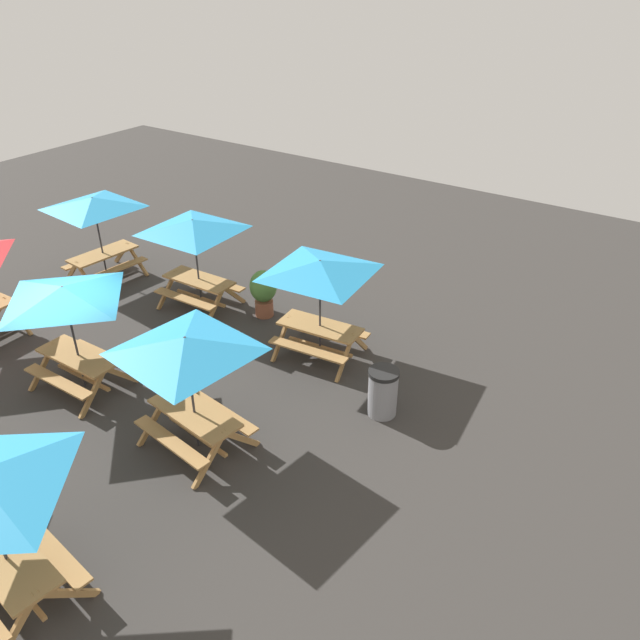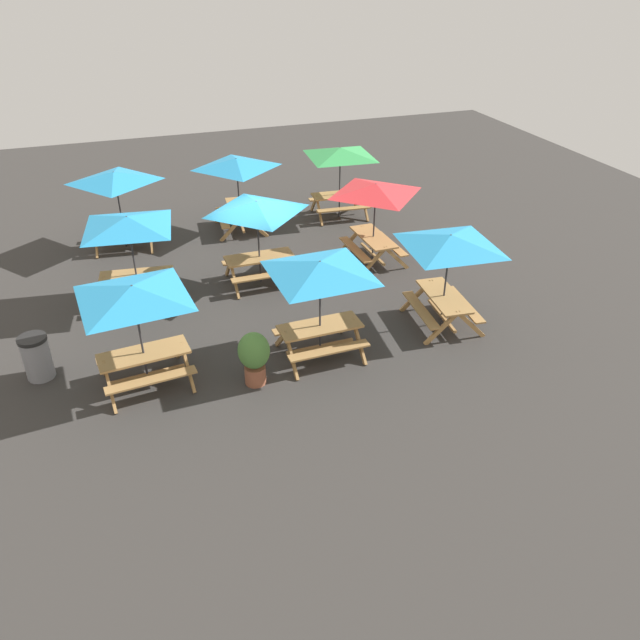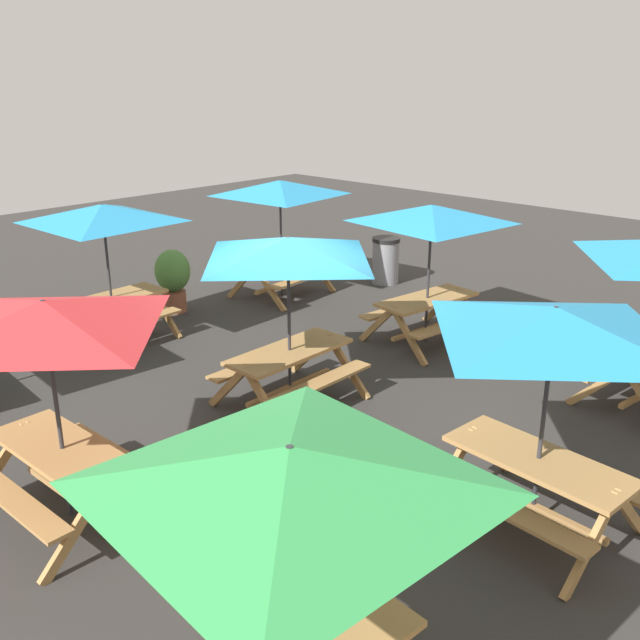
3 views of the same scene
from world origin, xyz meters
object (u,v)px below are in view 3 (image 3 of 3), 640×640
(picnic_table_4, at_px, (47,332))
(trash_bin_gray, at_px, (386,260))
(picnic_table_2, at_px, (280,196))
(picnic_table_5, at_px, (290,494))
(picnic_table_1, at_px, (104,224))
(picnic_table_7, at_px, (431,224))
(potted_plant_0, at_px, (173,276))
(picnic_table_8, at_px, (553,339))
(picnic_table_0, at_px, (288,261))

(picnic_table_4, bearing_deg, trash_bin_gray, 106.66)
(picnic_table_2, distance_m, trash_bin_gray, 2.76)
(picnic_table_5, bearing_deg, picnic_table_4, -90.61)
(picnic_table_2, relative_size, picnic_table_5, 1.00)
(picnic_table_1, bearing_deg, picnic_table_5, 64.66)
(picnic_table_2, distance_m, picnic_table_4, 7.75)
(picnic_table_1, bearing_deg, picnic_table_7, 131.11)
(picnic_table_7, distance_m, potted_plant_0, 4.93)
(picnic_table_5, height_order, picnic_table_8, same)
(picnic_table_0, xyz_separation_m, picnic_table_7, (-3.17, -0.01, 0.00))
(picnic_table_7, height_order, trash_bin_gray, picnic_table_7)
(picnic_table_0, relative_size, potted_plant_0, 1.96)
(potted_plant_0, bearing_deg, picnic_table_7, 114.20)
(picnic_table_7, bearing_deg, picnic_table_0, 7.45)
(picnic_table_2, relative_size, picnic_table_7, 1.00)
(picnic_table_1, relative_size, potted_plant_0, 2.38)
(potted_plant_0, bearing_deg, picnic_table_4, 44.96)
(picnic_table_1, distance_m, potted_plant_0, 2.13)
(picnic_table_8, bearing_deg, picnic_table_2, 158.64)
(picnic_table_8, bearing_deg, picnic_table_4, -134.09)
(picnic_table_7, bearing_deg, picnic_table_2, -85.29)
(picnic_table_0, xyz_separation_m, picnic_table_5, (3.69, 3.81, 0.00))
(picnic_table_0, bearing_deg, picnic_table_5, 45.15)
(potted_plant_0, bearing_deg, trash_bin_gray, 158.37)
(picnic_table_0, xyz_separation_m, trash_bin_gray, (-5.44, -2.67, -1.49))
(picnic_table_8, relative_size, trash_bin_gray, 2.38)
(picnic_table_5, distance_m, trash_bin_gray, 11.30)
(picnic_table_7, relative_size, potted_plant_0, 2.36)
(picnic_table_7, height_order, picnic_table_8, same)
(picnic_table_5, relative_size, trash_bin_gray, 2.88)
(picnic_table_7, bearing_deg, picnic_table_4, 9.49)
(picnic_table_4, bearing_deg, potted_plant_0, 133.34)
(picnic_table_0, relative_size, trash_bin_gray, 2.38)
(picnic_table_7, xyz_separation_m, picnic_table_8, (3.48, 3.76, 0.00))
(picnic_table_0, height_order, picnic_table_2, same)
(picnic_table_4, distance_m, picnic_table_7, 6.54)
(picnic_table_7, bearing_deg, trash_bin_gray, -123.12)
(picnic_table_4, relative_size, picnic_table_8, 1.00)
(picnic_table_1, bearing_deg, picnic_table_2, 175.59)
(picnic_table_2, bearing_deg, potted_plant_0, -24.08)
(picnic_table_0, distance_m, picnic_table_7, 3.17)
(picnic_table_2, bearing_deg, trash_bin_gray, 149.15)
(picnic_table_8, bearing_deg, picnic_table_5, -84.21)
(picnic_table_1, height_order, potted_plant_0, picnic_table_1)
(picnic_table_1, bearing_deg, picnic_table_0, 93.82)
(picnic_table_0, xyz_separation_m, picnic_table_1, (0.38, -3.81, 0.00))
(picnic_table_1, relative_size, picnic_table_8, 1.21)
(picnic_table_1, distance_m, picnic_table_7, 5.20)
(picnic_table_2, height_order, picnic_table_4, same)
(picnic_table_2, bearing_deg, picnic_table_0, 41.68)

